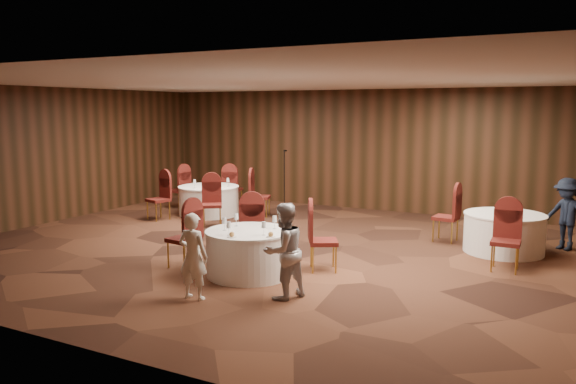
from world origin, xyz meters
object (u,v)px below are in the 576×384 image
at_px(table_left, 209,200).
at_px(man_c, 566,214).
at_px(woman_a, 193,256).
at_px(table_main, 249,252).
at_px(mic_stand, 284,194).
at_px(woman_b, 284,251).
at_px(table_right, 504,233).

bearing_deg(table_left, man_c, 1.34).
bearing_deg(table_left, woman_a, -56.56).
height_order(woman_a, man_c, man_c).
xyz_separation_m(table_main, man_c, (4.52, 4.22, 0.32)).
bearing_deg(mic_stand, man_c, -8.53).
relative_size(table_left, woman_b, 1.12).
bearing_deg(table_main, table_left, 132.19).
bearing_deg(table_left, table_right, -4.50).
xyz_separation_m(woman_a, woman_b, (1.12, 0.63, 0.06)).
height_order(table_right, woman_b, woman_b).
xyz_separation_m(table_main, table_right, (3.50, 3.47, 0.00)).
relative_size(table_left, man_c, 1.11).
xyz_separation_m(table_right, woman_a, (-3.59, -4.83, 0.25)).
relative_size(woman_a, man_c, 0.90).
distance_m(table_left, man_c, 8.18).
relative_size(table_left, mic_stand, 0.94).
xyz_separation_m(table_left, woman_a, (3.56, -5.39, 0.25)).
bearing_deg(man_c, mic_stand, -157.56).
height_order(table_main, table_left, same).
bearing_deg(woman_a, table_main, -96.65).
height_order(woman_b, man_c, man_c).
relative_size(mic_stand, woman_a, 1.32).
relative_size(table_right, mic_stand, 0.90).
bearing_deg(woman_a, table_left, -59.48).
bearing_deg(table_right, table_left, 175.50).
distance_m(mic_stand, woman_b, 6.72).
bearing_deg(table_main, table_right, 44.69).
bearing_deg(woman_b, table_right, 173.20).
bearing_deg(woman_b, table_left, -111.80).
height_order(woman_a, woman_b, woman_b).
height_order(table_right, mic_stand, mic_stand).
relative_size(woman_a, woman_b, 0.91).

